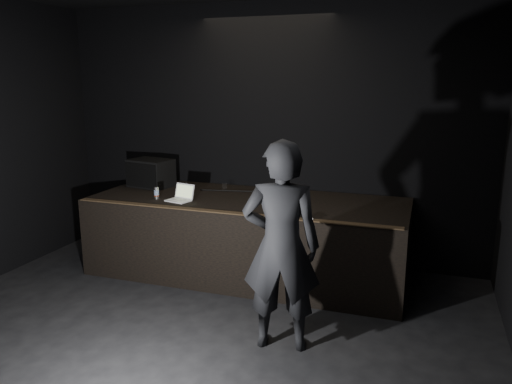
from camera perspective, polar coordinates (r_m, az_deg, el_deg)
The scene contains 10 objects.
room_walls at distance 3.75m, azimuth -15.56°, elevation 5.17°, with size 6.10×7.10×3.52m.
stage_riser at distance 6.48m, azimuth -0.99°, elevation -5.09°, with size 4.00×1.50×1.00m, color black.
riser_lip at distance 5.70m, azimuth -3.45°, elevation -2.32°, with size 3.92×0.10×0.01m, color brown.
stage_monitor at distance 7.19m, azimuth -11.96°, elevation 2.14°, with size 0.65×0.52×0.39m.
cable at distance 6.77m, azimuth -2.99°, elevation 0.15°, with size 0.02×0.02×0.83m, color black.
laptop at distance 6.33m, azimuth -8.56°, elevation -0.49°, with size 0.34×0.32×0.20m.
beer_can at distance 6.46m, azimuth -11.30°, elevation -0.11°, with size 0.06×0.06×0.15m.
plastic_cup at distance 6.84m, azimuth -3.61°, elevation 0.57°, with size 0.07×0.07×0.09m, color white.
wii_remote at distance 5.47m, azimuth 6.05°, elevation -2.92°, with size 0.04×0.17×0.03m, color white.
person at distance 4.60m, azimuth 2.88°, elevation -6.23°, with size 0.72×0.47×1.98m, color black.
Camera 1 is at (2.11, -3.06, 2.49)m, focal length 35.00 mm.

